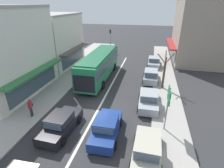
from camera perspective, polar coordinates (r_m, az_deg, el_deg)
The scene contains 18 objects.
ground_plane at distance 15.56m, azimuth -5.38°, elevation -9.80°, with size 140.00×140.00×0.00m, color #2D2D30.
lane_centre_line at distance 18.83m, azimuth -1.68°, elevation -3.05°, with size 0.20×28.00×0.01m, color silver.
sidewalk_left at distance 22.93m, azimuth -17.09°, elevation 1.28°, with size 5.20×44.00×0.14m, color #A39E96.
kerb_right at distance 20.20m, azimuth 17.10°, elevation -2.02°, with size 2.80×44.00×0.12m, color #A39E96.
shopfront_corner_near at distance 20.64m, azimuth -32.36°, elevation 8.52°, with size 7.30×9.43×8.70m.
shopfront_mid_block at distance 28.19m, azimuth -18.69°, elevation 13.27°, with size 7.15×9.05×7.54m.
building_right_far at distance 31.82m, azimuth 26.89°, elevation 15.11°, with size 8.38×10.09×9.67m.
city_bus at distance 22.11m, azimuth -4.17°, elevation 6.51°, with size 2.78×10.87×3.23m.
sedan_queue_gap_filler at distance 13.85m, azimuth -16.38°, elevation -12.42°, with size 2.02×4.27×1.47m.
sedan_adjacent_lane_trail at distance 12.99m, azimuth -1.83°, elevation -14.04°, with size 2.00×4.25×1.47m.
parked_hatchback_kerb_front at distance 11.61m, azimuth 11.40°, elevation -20.09°, with size 1.87×3.73×1.54m.
parked_sedan_kerb_second at distance 16.68m, azimuth 11.87°, elevation -5.00°, with size 1.97×4.24×1.47m.
parked_hatchback_kerb_third at distance 21.97m, azimuth 12.54°, elevation 2.58°, with size 1.83×3.70×1.54m.
parked_sedan_kerb_rear at distance 27.57m, azimuth 13.47°, elevation 6.96°, with size 1.91×4.21×1.47m.
traffic_light_downstreet at distance 35.54m, azimuth -0.55°, elevation 15.20°, with size 0.33×0.24×4.20m.
directional_road_sign at distance 12.91m, azimuth 17.98°, elevation -4.75°, with size 0.10×1.40×3.60m.
street_tree_right at distance 19.94m, azimuth 16.66°, elevation 3.72°, with size 1.73×1.83×4.21m.
pedestrian_with_handbag_near at distance 16.02m, azimuth -25.14°, elevation -6.69°, with size 0.34×0.65×1.63m.
Camera 1 is at (4.23, -12.10, 8.82)m, focal length 28.00 mm.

